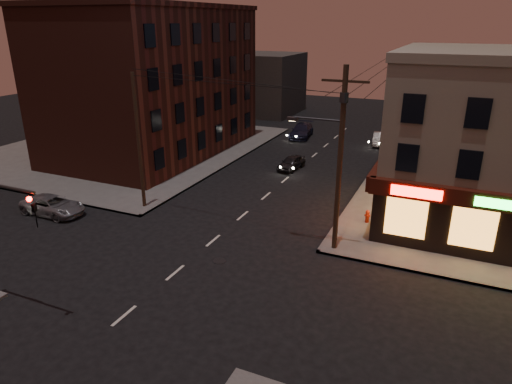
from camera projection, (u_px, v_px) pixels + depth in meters
The scene contains 14 objects.
ground at pixel (175, 273), 23.43m from camera, with size 120.00×120.00×0.00m, color black.
sidewalk_nw at pixel (130, 147), 46.51m from camera, with size 24.00×28.00×0.15m, color #514F4C.
brick_apartment at pixel (154, 83), 42.86m from camera, with size 12.00×20.00×13.00m, color #4C2118.
bg_building_ne_a at pixel (479, 106), 49.30m from camera, with size 10.00×12.00×7.00m, color #3F3D3A.
bg_building_nw at pixel (264, 84), 62.86m from camera, with size 9.00×10.00×8.00m, color #3F3D3A.
bg_building_ne_b at pixel (461, 92), 62.20m from camera, with size 8.00×8.00×6.00m, color #3F3D3A.
utility_pole_main at pixel (338, 151), 23.80m from camera, with size 4.20×0.44×10.00m.
utility_pole_far at pixel (404, 99), 46.52m from camera, with size 0.26×0.26×9.00m, color #382619.
utility_pole_west at pixel (139, 142), 29.94m from camera, with size 0.24×0.24×9.00m, color #382619.
suv_cross at pixel (53, 205), 30.32m from camera, with size 2.06×4.46×1.24m, color gray.
sedan_near at pixel (291, 163), 39.56m from camera, with size 1.40×3.47×1.18m, color black.
sedan_mid at pixel (380, 139), 47.37m from camera, with size 1.33×3.80×1.25m, color gray.
sedan_far at pixel (301, 131), 50.43m from camera, with size 2.03×4.99×1.45m, color black.
fire_hydrant at pixel (367, 216), 28.78m from camera, with size 0.36×0.36×0.83m.
Camera 1 is at (12.16, -16.97, 12.15)m, focal length 32.00 mm.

